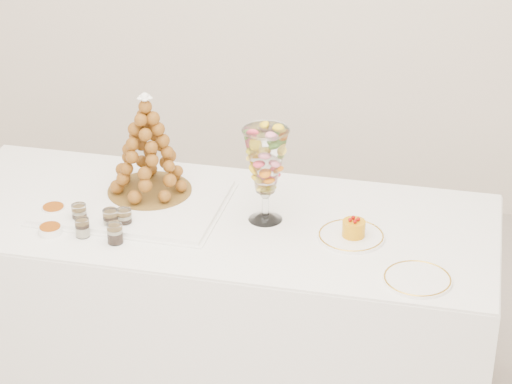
# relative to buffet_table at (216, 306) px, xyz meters

# --- Properties ---
(buffet_table) EXTENTS (2.09, 0.92, 0.78)m
(buffet_table) POSITION_rel_buffet_table_xyz_m (0.00, 0.00, 0.00)
(buffet_table) COLOR white
(buffet_table) RESTS_ON ground
(lace_tray) EXTENTS (0.68, 0.53, 0.02)m
(lace_tray) POSITION_rel_buffet_table_xyz_m (-0.31, 0.04, 0.40)
(lace_tray) COLOR white
(lace_tray) RESTS_ON buffet_table
(macaron_vase) EXTENTS (0.16, 0.16, 0.35)m
(macaron_vase) POSITION_rel_buffet_table_xyz_m (0.19, 0.01, 0.62)
(macaron_vase) COLOR white
(macaron_vase) RESTS_ON buffet_table
(cake_plate) EXTENTS (0.24, 0.24, 0.01)m
(cake_plate) POSITION_rel_buffet_table_xyz_m (0.50, -0.07, 0.39)
(cake_plate) COLOR white
(cake_plate) RESTS_ON buffet_table
(spare_plate) EXTENTS (0.23, 0.23, 0.01)m
(spare_plate) POSITION_rel_buffet_table_xyz_m (0.74, -0.31, 0.39)
(spare_plate) COLOR white
(spare_plate) RESTS_ON buffet_table
(verrine_a) EXTENTS (0.05, 0.05, 0.07)m
(verrine_a) POSITION_rel_buffet_table_xyz_m (-0.46, -0.13, 0.43)
(verrine_a) COLOR white
(verrine_a) RESTS_ON buffet_table
(verrine_b) EXTENTS (0.07, 0.07, 0.08)m
(verrine_b) POSITION_rel_buffet_table_xyz_m (-0.34, -0.15, 0.43)
(verrine_b) COLOR white
(verrine_b) RESTS_ON buffet_table
(verrine_c) EXTENTS (0.06, 0.06, 0.07)m
(verrine_c) POSITION_rel_buffet_table_xyz_m (-0.30, -0.13, 0.43)
(verrine_c) COLOR white
(verrine_c) RESTS_ON buffet_table
(verrine_d) EXTENTS (0.06, 0.06, 0.07)m
(verrine_d) POSITION_rel_buffet_table_xyz_m (-0.42, -0.22, 0.42)
(verrine_d) COLOR white
(verrine_d) RESTS_ON buffet_table
(verrine_e) EXTENTS (0.07, 0.07, 0.07)m
(verrine_e) POSITION_rel_buffet_table_xyz_m (-0.30, -0.24, 0.43)
(verrine_e) COLOR white
(verrine_e) RESTS_ON buffet_table
(ramekin_back) EXTENTS (0.09, 0.09, 0.03)m
(ramekin_back) POSITION_rel_buffet_table_xyz_m (-0.58, -0.08, 0.40)
(ramekin_back) COLOR white
(ramekin_back) RESTS_ON buffet_table
(ramekin_front) EXTENTS (0.08, 0.08, 0.03)m
(ramekin_front) POSITION_rel_buffet_table_xyz_m (-0.54, -0.22, 0.40)
(ramekin_front) COLOR white
(ramekin_front) RESTS_ON buffet_table
(croquembouche) EXTENTS (0.32, 0.32, 0.39)m
(croquembouche) POSITION_rel_buffet_table_xyz_m (-0.27, 0.12, 0.60)
(croquembouche) COLOR brown
(croquembouche) RESTS_ON lace_tray
(mousse_cake) EXTENTS (0.08, 0.08, 0.07)m
(mousse_cake) POSITION_rel_buffet_table_xyz_m (0.51, -0.07, 0.43)
(mousse_cake) COLOR orange
(mousse_cake) RESTS_ON cake_plate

